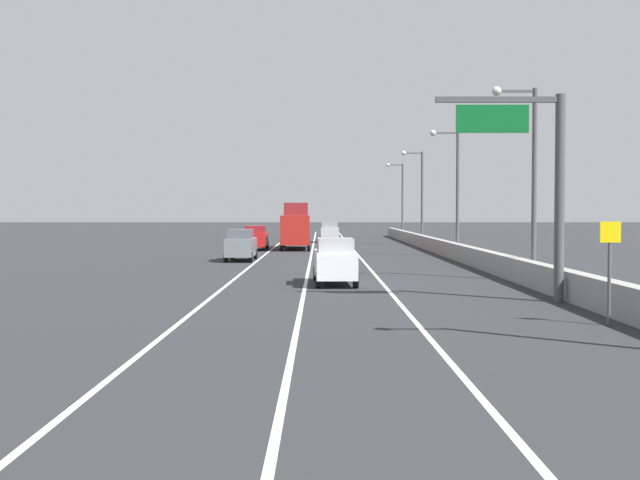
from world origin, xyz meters
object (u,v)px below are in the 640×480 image
box_truck (292,228)px  lamp_post_right_fifth (396,195)px  lamp_post_right_second (524,169)px  overhead_sign_gantry (535,171)px  car_silver_0 (326,232)px  car_red_1 (252,238)px  car_gray_3 (237,245)px  car_white_2 (331,261)px  lamp_post_right_third (450,183)px  speed_advisory_sign (605,264)px  lamp_post_right_fourth (415,190)px

box_truck → lamp_post_right_fifth: bearing=66.9°
lamp_post_right_second → overhead_sign_gantry: bearing=-102.3°
car_silver_0 → lamp_post_right_second: bearing=-79.2°
car_red_1 → car_gray_3: bearing=-89.2°
box_truck → car_red_1: bearing=-150.7°
lamp_post_right_second → car_white_2: 10.18m
lamp_post_right_third → car_red_1: size_ratio=1.97×
car_silver_0 → car_white_2: bearing=-90.4°
car_red_1 → lamp_post_right_second: bearing=-62.7°
speed_advisory_sign → car_white_2: bearing=121.1°
lamp_post_right_fourth → lamp_post_right_fifth: bearing=89.5°
overhead_sign_gantry → lamp_post_right_fourth: lamp_post_right_fourth is taller
lamp_post_right_fifth → car_white_2: bearing=-98.5°
lamp_post_right_second → car_silver_0: 46.71m
car_silver_0 → car_red_1: bearing=-111.6°
speed_advisory_sign → car_silver_0: 60.48m
lamp_post_right_second → car_white_2: lamp_post_right_second is taller
car_red_1 → car_gray_3: 14.41m
overhead_sign_gantry → car_gray_3: bearing=119.1°
lamp_post_right_fourth → box_truck: (-11.74, -8.23, -3.46)m
lamp_post_right_second → box_truck: size_ratio=1.04×
car_red_1 → lamp_post_right_third: bearing=-32.7°
lamp_post_right_third → car_silver_0: size_ratio=2.04×
lamp_post_right_third → lamp_post_right_second: bearing=-89.6°
speed_advisory_sign → lamp_post_right_fourth: lamp_post_right_fourth is taller
lamp_post_right_fourth → car_red_1: 18.62m
speed_advisory_sign → car_white_2: size_ratio=0.63×
box_truck → overhead_sign_gantry: bearing=-75.9°
speed_advisory_sign → car_gray_3: speed_advisory_sign is taller
speed_advisory_sign → box_truck: bearing=102.9°
car_silver_0 → lamp_post_right_third: bearing=-71.6°
speed_advisory_sign → car_red_1: (-13.77, 43.74, -0.73)m
car_gray_3 → box_truck: bearing=79.2°
overhead_sign_gantry → lamp_post_right_third: size_ratio=0.82×
lamp_post_right_fourth → box_truck: lamp_post_right_fourth is taller
car_red_1 → car_gray_3: (0.21, -14.41, 0.02)m
lamp_post_right_fourth → car_silver_0: 11.42m
speed_advisory_sign → car_silver_0: size_ratio=0.67×
overhead_sign_gantry → lamp_post_right_third: (1.72, 28.31, 0.56)m
overhead_sign_gantry → lamp_post_right_fifth: (1.90, 67.80, 0.56)m
overhead_sign_gantry → lamp_post_right_fourth: size_ratio=0.82×
car_gray_3 → lamp_post_right_second: bearing=-45.0°
speed_advisory_sign → box_truck: (-10.45, 45.60, 0.07)m
lamp_post_right_third → car_gray_3: lamp_post_right_third is taller
lamp_post_right_fifth → car_red_1: lamp_post_right_fifth is taller
lamp_post_right_second → lamp_post_right_fifth: bearing=90.0°
lamp_post_right_second → box_truck: (-11.87, 31.26, -3.46)m
car_white_2 → car_gray_3: (-5.88, 16.62, 0.00)m
lamp_post_right_third → lamp_post_right_fourth: (0.00, 19.74, 0.00)m
lamp_post_right_fifth → car_red_1: 33.76m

